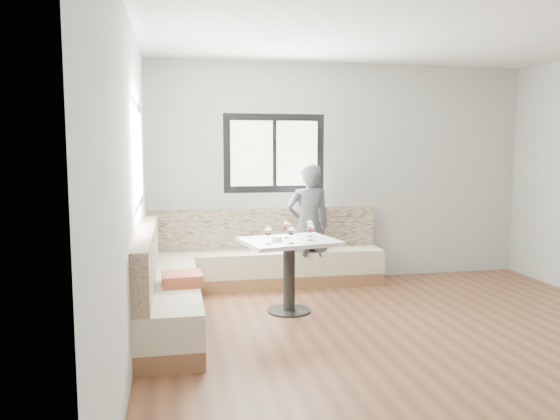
% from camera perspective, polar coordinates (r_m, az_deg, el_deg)
% --- Properties ---
extents(room, '(5.01, 5.01, 2.81)m').
position_cam_1_polar(room, '(4.91, 14.11, 2.73)').
color(room, brown).
rests_on(room, ground).
extents(banquette, '(2.90, 2.80, 0.95)m').
position_cam_1_polar(banquette, '(6.18, -5.44, -6.51)').
color(banquette, brown).
rests_on(banquette, ground).
extents(table, '(1.07, 0.91, 0.77)m').
position_cam_1_polar(table, '(5.72, 0.96, -5.01)').
color(table, black).
rests_on(table, ground).
extents(person, '(0.59, 0.41, 1.53)m').
position_cam_1_polar(person, '(6.73, 2.99, -1.66)').
color(person, '#484A51').
rests_on(person, ground).
extents(olive_ramekin, '(0.11, 0.11, 0.04)m').
position_cam_1_polar(olive_ramekin, '(5.60, -0.32, -3.01)').
color(olive_ramekin, white).
rests_on(olive_ramekin, table).
extents(wine_glass_a, '(0.08, 0.08, 0.18)m').
position_cam_1_polar(wine_glass_a, '(5.40, -1.23, -2.29)').
color(wine_glass_a, white).
rests_on(wine_glass_a, table).
extents(wine_glass_b, '(0.08, 0.08, 0.18)m').
position_cam_1_polar(wine_glass_b, '(5.42, 1.19, -2.24)').
color(wine_glass_b, white).
rests_on(wine_glass_b, table).
extents(wine_glass_c, '(0.08, 0.08, 0.18)m').
position_cam_1_polar(wine_glass_c, '(5.62, 3.22, -1.94)').
color(wine_glass_c, white).
rests_on(wine_glass_c, table).
extents(wine_glass_d, '(0.08, 0.08, 0.18)m').
position_cam_1_polar(wine_glass_d, '(5.76, 0.68, -1.73)').
color(wine_glass_d, white).
rests_on(wine_glass_d, table).
extents(wine_glass_e, '(0.08, 0.08, 0.18)m').
position_cam_1_polar(wine_glass_e, '(5.86, 3.14, -1.59)').
color(wine_glass_e, white).
rests_on(wine_glass_e, table).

